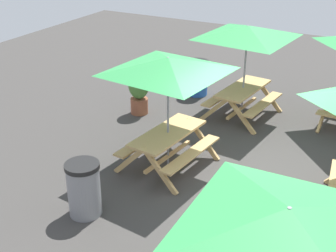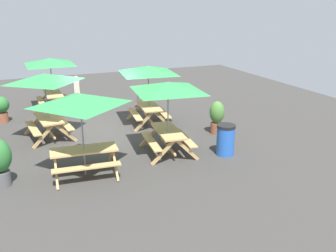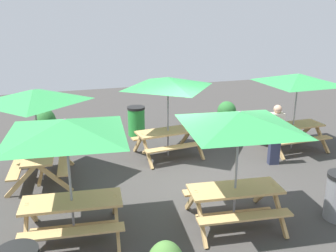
{
  "view_description": "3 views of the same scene",
  "coord_description": "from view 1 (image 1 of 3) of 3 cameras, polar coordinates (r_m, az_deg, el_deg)",
  "views": [
    {
      "loc": [
        7.36,
        2.06,
        4.85
      ],
      "look_at": [
        0.07,
        -1.87,
        0.9
      ],
      "focal_mm": 50.0,
      "sensor_mm": 36.0,
      "label": 1
    },
    {
      "loc": [
        -13.25,
        2.85,
        4.57
      ],
      "look_at": [
        -2.99,
        -1.41,
        0.9
      ],
      "focal_mm": 40.0,
      "sensor_mm": 36.0,
      "label": 2
    },
    {
      "loc": [
        -3.14,
        -7.72,
        4.09
      ],
      "look_at": [
        -0.1,
        1.93,
        0.9
      ],
      "focal_mm": 40.0,
      "sensor_mm": 36.0,
      "label": 3
    }
  ],
  "objects": [
    {
      "name": "trash_bin_gray",
      "position": [
        8.09,
        -10.21,
        -7.55
      ],
      "size": [
        0.59,
        0.59,
        0.98
      ],
      "color": "gray",
      "rests_on": "ground"
    },
    {
      "name": "trash_bin_blue",
      "position": [
        13.02,
        3.61,
        5.91
      ],
      "size": [
        0.59,
        0.59,
        0.98
      ],
      "color": "blue",
      "rests_on": "ground"
    },
    {
      "name": "ground_plane",
      "position": [
        9.06,
        10.77,
        -7.39
      ],
      "size": [
        24.0,
        24.0,
        0.0
      ],
      "primitive_type": "plane",
      "color": "#3D3A38",
      "rests_on": "ground"
    },
    {
      "name": "picnic_table_4",
      "position": [
        4.73,
        14.19,
        -12.69
      ],
      "size": [
        2.83,
        2.83,
        2.34
      ],
      "rotation": [
        0.0,
        0.0,
        0.02
      ],
      "color": "tan",
      "rests_on": "ground"
    },
    {
      "name": "picnic_table_1",
      "position": [
        8.76,
        0.0,
        6.44
      ],
      "size": [
        2.81,
        2.81,
        2.34
      ],
      "rotation": [
        0.0,
        0.0,
        -0.11
      ],
      "color": "tan",
      "rests_on": "ground"
    },
    {
      "name": "potted_plant_0",
      "position": [
        11.74,
        -3.57,
        4.53
      ],
      "size": [
        0.54,
        0.54,
        1.21
      ],
      "color": "#935138",
      "rests_on": "ground"
    },
    {
      "name": "picnic_table_0",
      "position": [
        11.29,
        9.6,
        10.47
      ],
      "size": [
        2.81,
        2.81,
        2.34
      ],
      "rotation": [
        0.0,
        0.0,
        -0.11
      ],
      "color": "tan",
      "rests_on": "ground"
    },
    {
      "name": "person_standing",
      "position": [
        6.49,
        8.39,
        -12.48
      ],
      "size": [
        0.39,
        0.28,
        1.67
      ],
      "rotation": [
        0.0,
        0.0,
        2.98
      ],
      "color": "#2D334C",
      "rests_on": "ground"
    }
  ]
}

